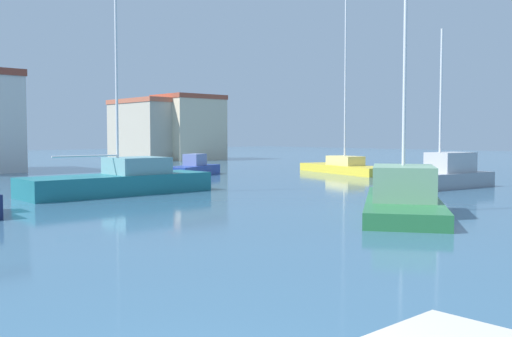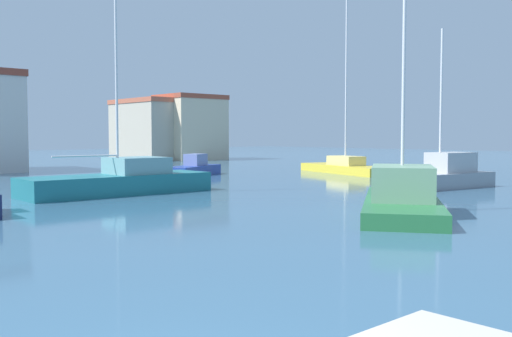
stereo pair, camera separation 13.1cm
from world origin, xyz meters
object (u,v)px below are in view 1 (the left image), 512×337
object	(u,v)px
sailboat_green_behind_lamppost	(403,195)
motorboat_blue_outer_mooring	(193,169)
sailboat_teal_far_left	(121,180)
sailboat_grey_center_channel	(442,175)
sailboat_yellow_distant_east	(345,166)

from	to	relation	value
sailboat_green_behind_lamppost	motorboat_blue_outer_mooring	size ratio (longest dim) A/B	2.38
sailboat_teal_far_left	motorboat_blue_outer_mooring	xyz separation A→B (m)	(9.80, 7.85, -0.16)
sailboat_teal_far_left	sailboat_green_behind_lamppost	bearing A→B (deg)	-72.71
sailboat_teal_far_left	sailboat_grey_center_channel	size ratio (longest dim) A/B	1.26
sailboat_teal_far_left	motorboat_blue_outer_mooring	world-z (taller)	sailboat_teal_far_left
sailboat_grey_center_channel	sailboat_green_behind_lamppost	bearing A→B (deg)	-157.12
sailboat_green_behind_lamppost	sailboat_grey_center_channel	size ratio (longest dim) A/B	1.58
sailboat_yellow_distant_east	sailboat_grey_center_channel	xyz separation A→B (m)	(-5.51, -10.89, 0.16)
sailboat_teal_far_left	sailboat_green_behind_lamppost	size ratio (longest dim) A/B	0.79
sailboat_teal_far_left	sailboat_green_behind_lamppost	world-z (taller)	sailboat_green_behind_lamppost
sailboat_teal_far_left	motorboat_blue_outer_mooring	size ratio (longest dim) A/B	1.89
sailboat_teal_far_left	sailboat_grey_center_channel	world-z (taller)	sailboat_teal_far_left
sailboat_yellow_distant_east	sailboat_teal_far_left	world-z (taller)	sailboat_yellow_distant_east
sailboat_yellow_distant_east	sailboat_teal_far_left	size ratio (longest dim) A/B	1.42
sailboat_yellow_distant_east	sailboat_grey_center_channel	world-z (taller)	sailboat_yellow_distant_east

